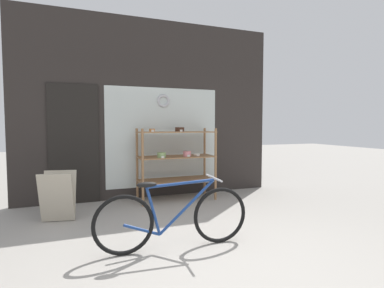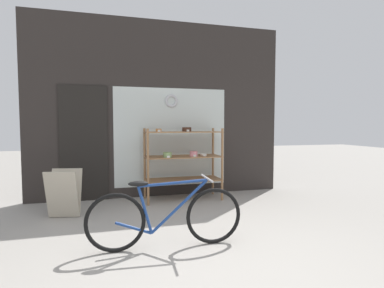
% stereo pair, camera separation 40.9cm
% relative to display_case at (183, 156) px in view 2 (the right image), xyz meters
% --- Properties ---
extents(ground_plane, '(30.00, 30.00, 0.00)m').
position_rel_display_case_xyz_m(ground_plane, '(-0.34, -2.57, -0.81)').
color(ground_plane, gray).
extents(storefront_facade, '(4.91, 0.13, 3.38)m').
position_rel_display_case_xyz_m(storefront_facade, '(-0.38, 0.42, 0.83)').
color(storefront_facade, '#2D2826').
rests_on(storefront_facade, ground_plane).
extents(display_case, '(1.40, 0.56, 1.34)m').
position_rel_display_case_xyz_m(display_case, '(0.00, 0.00, 0.00)').
color(display_case, '#8E6642').
rests_on(display_case, ground_plane).
extents(bicycle, '(1.77, 0.46, 0.79)m').
position_rel_display_case_xyz_m(bicycle, '(-0.70, -2.10, -0.46)').
color(bicycle, black).
rests_on(bicycle, ground_plane).
extents(sandwich_board, '(0.51, 0.46, 0.71)m').
position_rel_display_case_xyz_m(sandwich_board, '(-1.98, -0.61, -0.45)').
color(sandwich_board, '#B2A893').
rests_on(sandwich_board, ground_plane).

